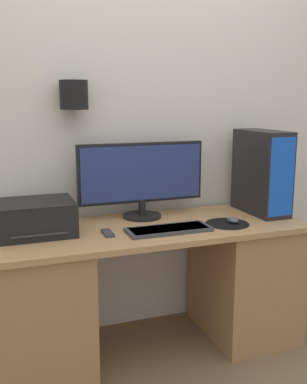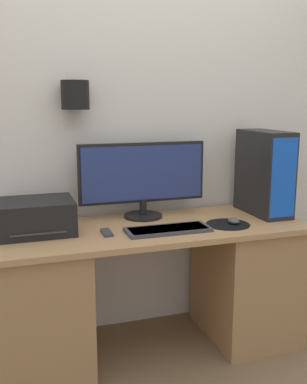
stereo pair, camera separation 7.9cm
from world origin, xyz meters
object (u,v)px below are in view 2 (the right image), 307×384
object	(u,v)px
mouse	(234,221)
computer_tower	(264,173)
monitor	(143,176)
remote_control	(107,233)
keyboard	(168,229)
printer	(36,217)

from	to	relation	value
mouse	computer_tower	bearing A→B (deg)	30.28
monitor	remote_control	bearing A→B (deg)	-135.58
monitor	keyboard	xyz separation A→B (m)	(0.04, -0.32, -0.23)
mouse	printer	world-z (taller)	printer
monitor	mouse	bearing A→B (deg)	-35.24
printer	monitor	bearing A→B (deg)	11.93
keyboard	computer_tower	xyz separation A→B (m)	(0.67, 0.18, 0.24)
mouse	computer_tower	world-z (taller)	computer_tower
keyboard	remote_control	size ratio (longest dim) A/B	3.65
monitor	computer_tower	xyz separation A→B (m)	(0.71, -0.14, 0.01)
keyboard	monitor	bearing A→B (deg)	97.15
mouse	computer_tower	size ratio (longest dim) A/B	0.16
remote_control	printer	bearing A→B (deg)	157.57
monitor	mouse	distance (m)	0.57
keyboard	printer	size ratio (longest dim) A/B	1.16
keyboard	computer_tower	world-z (taller)	computer_tower
mouse	remote_control	bearing A→B (deg)	177.15
printer	keyboard	bearing A→B (deg)	-16.26
computer_tower	printer	world-z (taller)	computer_tower
monitor	mouse	world-z (taller)	monitor
monitor	remote_control	size ratio (longest dim) A/B	6.13
computer_tower	remote_control	size ratio (longest dim) A/B	4.08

